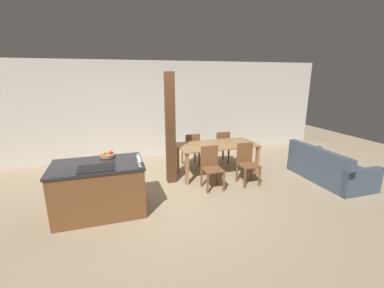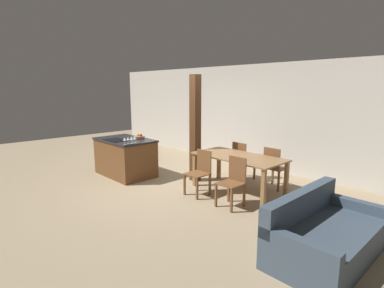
# 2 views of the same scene
# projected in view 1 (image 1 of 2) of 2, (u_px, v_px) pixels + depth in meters

# --- Properties ---
(ground_plane) EXTENTS (16.00, 16.00, 0.00)m
(ground_plane) POSITION_uv_depth(u_px,v_px,m) (167.00, 195.00, 5.12)
(ground_plane) COLOR #9E896B
(wall_back) EXTENTS (11.20, 0.08, 2.70)m
(wall_back) POSITION_uv_depth(u_px,v_px,m) (145.00, 110.00, 7.25)
(wall_back) COLOR beige
(wall_back) RESTS_ON ground_plane
(kitchen_island) EXTENTS (1.48, 0.94, 0.90)m
(kitchen_island) POSITION_uv_depth(u_px,v_px,m) (99.00, 188.00, 4.37)
(kitchen_island) COLOR brown
(kitchen_island) RESTS_ON ground_plane
(fruit_bowl) EXTENTS (0.27, 0.27, 0.11)m
(fruit_bowl) POSITION_uv_depth(u_px,v_px,m) (108.00, 155.00, 4.57)
(fruit_bowl) COLOR #99704C
(fruit_bowl) RESTS_ON kitchen_island
(wine_glass_near) EXTENTS (0.07, 0.07, 0.15)m
(wine_glass_near) POSITION_uv_depth(u_px,v_px,m) (140.00, 160.00, 4.05)
(wine_glass_near) COLOR silver
(wine_glass_near) RESTS_ON kitchen_island
(wine_glass_middle) EXTENTS (0.07, 0.07, 0.15)m
(wine_glass_middle) POSITION_uv_depth(u_px,v_px,m) (139.00, 158.00, 4.13)
(wine_glass_middle) COLOR silver
(wine_glass_middle) RESTS_ON kitchen_island
(wine_glass_far) EXTENTS (0.07, 0.07, 0.15)m
(wine_glass_far) POSITION_uv_depth(u_px,v_px,m) (139.00, 157.00, 4.21)
(wine_glass_far) COLOR silver
(wine_glass_far) RESTS_ON kitchen_island
(wine_glass_end) EXTENTS (0.07, 0.07, 0.15)m
(wine_glass_end) POSITION_uv_depth(u_px,v_px,m) (138.00, 155.00, 4.29)
(wine_glass_end) COLOR silver
(wine_glass_end) RESTS_ON kitchen_island
(dining_table) EXTENTS (1.85, 0.91, 0.74)m
(dining_table) POSITION_uv_depth(u_px,v_px,m) (217.00, 148.00, 6.04)
(dining_table) COLOR olive
(dining_table) RESTS_ON ground_plane
(dining_chair_near_left) EXTENTS (0.40, 0.40, 0.88)m
(dining_chair_near_left) POSITION_uv_depth(u_px,v_px,m) (211.00, 167.00, 5.34)
(dining_chair_near_left) COLOR brown
(dining_chair_near_left) RESTS_ON ground_plane
(dining_chair_near_right) EXTENTS (0.40, 0.40, 0.88)m
(dining_chair_near_right) POSITION_uv_depth(u_px,v_px,m) (247.00, 163.00, 5.59)
(dining_chair_near_right) COLOR brown
(dining_chair_near_right) RESTS_ON ground_plane
(dining_chair_far_left) EXTENTS (0.40, 0.40, 0.88)m
(dining_chair_far_left) POSITION_uv_depth(u_px,v_px,m) (191.00, 149.00, 6.60)
(dining_chair_far_left) COLOR brown
(dining_chair_far_left) RESTS_ON ground_plane
(dining_chair_far_right) EXTENTS (0.40, 0.40, 0.88)m
(dining_chair_far_right) POSITION_uv_depth(u_px,v_px,m) (221.00, 147.00, 6.84)
(dining_chair_far_right) COLOR brown
(dining_chair_far_right) RESTS_ON ground_plane
(couch) EXTENTS (0.92, 1.75, 0.77)m
(couch) POSITION_uv_depth(u_px,v_px,m) (328.00, 169.00, 5.78)
(couch) COLOR #3D4C5B
(couch) RESTS_ON ground_plane
(timber_post) EXTENTS (0.19, 0.19, 2.38)m
(timber_post) POSITION_uv_depth(u_px,v_px,m) (170.00, 129.00, 5.46)
(timber_post) COLOR #4C2D19
(timber_post) RESTS_ON ground_plane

